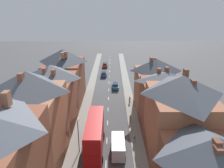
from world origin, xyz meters
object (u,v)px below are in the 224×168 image
car_parked_right_a (99,118)px  street_lamp (79,134)px  pedestrian_mid_right (135,138)px  car_near_blue (104,74)px  delivery_van (118,146)px  car_near_silver (105,65)px  car_far_grey (115,86)px  pedestrian_far_right (130,99)px  pedestrian_far_left (130,118)px  double_decker_bus_lead (95,135)px

car_parked_right_a → street_lamp: street_lamp is taller
pedestrian_mid_right → street_lamp: bearing=-166.2°
car_near_blue → delivery_van: size_ratio=0.83×
car_near_blue → delivery_van: 39.69m
car_near_silver → car_far_grey: bearing=-80.9°
car_far_grey → delivery_van: 28.48m
car_far_grey → street_lamp: size_ratio=0.83×
car_far_grey → pedestrian_far_right: bearing=-71.5°
car_near_blue → car_near_silver: 11.52m
pedestrian_far_left → pedestrian_mid_right: bearing=-88.8°
car_parked_right_a → pedestrian_far_left: bearing=-4.6°
double_decker_bus_lead → car_near_silver: (0.01, 50.10, -1.96)m
car_near_silver → delivery_van: delivery_van is taller
car_near_blue → delivery_van: delivery_van is taller
double_decker_bus_lead → pedestrian_mid_right: size_ratio=6.71×
pedestrian_mid_right → pedestrian_far_left: (-0.14, 6.91, 0.00)m
car_parked_right_a → pedestrian_far_right: bearing=52.0°
car_parked_right_a → pedestrian_mid_right: 9.79m
car_near_blue → pedestrian_far_left: 30.69m
double_decker_bus_lead → car_far_grey: (3.61, 27.53, -1.97)m
double_decker_bus_lead → car_near_blue: bearing=90.0°
car_parked_right_a → pedestrian_far_left: pedestrian_far_left is taller
car_near_blue → car_near_silver: (-0.00, 11.52, 0.01)m
delivery_van → car_near_blue: bearing=95.2°
pedestrian_far_left → double_decker_bus_lead: bearing=-126.3°
car_near_blue → car_far_grey: car_near_blue is taller
double_decker_bus_lead → car_near_blue: (0.01, 38.58, -1.97)m
car_parked_right_a → street_lamp: (-2.45, -9.58, 2.40)m
car_near_silver → pedestrian_far_left: (6.26, -41.56, 0.18)m
street_lamp → double_decker_bus_lead: bearing=12.6°
pedestrian_far_right → double_decker_bus_lead: bearing=-111.1°
car_parked_right_a → pedestrian_far_right: pedestrian_far_right is taller
car_far_grey → double_decker_bus_lead: bearing=-97.5°
car_far_grey → pedestrian_mid_right: 26.05m
car_far_grey → car_parked_right_a: bearing=-101.0°
car_parked_right_a → pedestrian_far_left: (6.26, -0.50, 0.19)m
street_lamp → delivery_van: bearing=-3.8°
pedestrian_mid_right → street_lamp: size_ratio=0.29×
delivery_van → double_decker_bus_lead: bearing=165.4°
car_near_blue → pedestrian_far_right: bearing=-71.7°
pedestrian_far_right → pedestrian_mid_right: bearing=-91.6°
car_near_silver → delivery_van: bearing=-86.0°
car_far_grey → street_lamp: street_lamp is taller
pedestrian_mid_right → street_lamp: 9.37m
pedestrian_mid_right → delivery_van: bearing=-137.4°
double_decker_bus_lead → pedestrian_far_left: bearing=53.7°
street_lamp → car_near_silver: bearing=87.2°
double_decker_bus_lead → delivery_van: size_ratio=2.08×
car_near_silver → street_lamp: (-2.45, -50.64, 2.39)m
pedestrian_mid_right → pedestrian_far_left: size_ratio=1.00×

